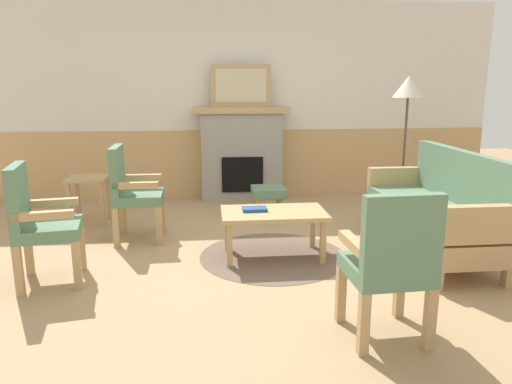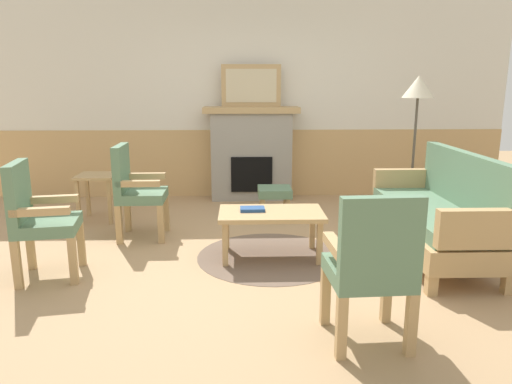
% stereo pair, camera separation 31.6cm
% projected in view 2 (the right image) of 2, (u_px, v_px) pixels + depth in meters
% --- Properties ---
extents(ground_plane, '(14.00, 14.00, 0.00)m').
position_uv_depth(ground_plane, '(257.00, 258.00, 4.45)').
color(ground_plane, tan).
extents(wall_back, '(7.20, 0.14, 2.70)m').
position_uv_depth(wall_back, '(251.00, 104.00, 6.68)').
color(wall_back, silver).
rests_on(wall_back, ground_plane).
extents(fireplace, '(1.30, 0.44, 1.28)m').
position_uv_depth(fireplace, '(251.00, 153.00, 6.59)').
color(fireplace, gray).
rests_on(fireplace, ground_plane).
extents(framed_picture, '(0.80, 0.04, 0.56)m').
position_uv_depth(framed_picture, '(251.00, 86.00, 6.38)').
color(framed_picture, tan).
rests_on(framed_picture, fireplace).
extents(couch, '(0.70, 1.80, 0.98)m').
position_uv_depth(couch, '(436.00, 215.00, 4.41)').
color(couch, tan).
rests_on(couch, ground_plane).
extents(coffee_table, '(0.96, 0.56, 0.44)m').
position_uv_depth(coffee_table, '(271.00, 217.00, 4.39)').
color(coffee_table, tan).
rests_on(coffee_table, ground_plane).
extents(round_rug, '(1.38, 1.38, 0.01)m').
position_uv_depth(round_rug, '(271.00, 256.00, 4.47)').
color(round_rug, brown).
rests_on(round_rug, ground_plane).
extents(book_on_table, '(0.23, 0.15, 0.03)m').
position_uv_depth(book_on_table, '(252.00, 209.00, 4.40)').
color(book_on_table, navy).
rests_on(book_on_table, coffee_table).
extents(footstool, '(0.40, 0.40, 0.36)m').
position_uv_depth(footstool, '(275.00, 194.00, 5.76)').
color(footstool, tan).
rests_on(footstool, ground_plane).
extents(armchair_near_fireplace, '(0.49, 0.49, 0.98)m').
position_uv_depth(armchair_near_fireplace, '(135.00, 187.00, 4.93)').
color(armchair_near_fireplace, tan).
rests_on(armchair_near_fireplace, ground_plane).
extents(armchair_by_window_left, '(0.55, 0.55, 0.98)m').
position_uv_depth(armchair_by_window_left, '(38.00, 215.00, 3.89)').
color(armchair_by_window_left, tan).
rests_on(armchair_by_window_left, ground_plane).
extents(armchair_front_left, '(0.50, 0.50, 0.98)m').
position_uv_depth(armchair_front_left, '(372.00, 263.00, 2.85)').
color(armchair_front_left, tan).
rests_on(armchair_front_left, ground_plane).
extents(side_table, '(0.44, 0.44, 0.55)m').
position_uv_depth(side_table, '(97.00, 184.00, 5.58)').
color(side_table, tan).
rests_on(side_table, ground_plane).
extents(floor_lamp_by_couch, '(0.36, 0.36, 1.68)m').
position_uv_depth(floor_lamp_by_couch, '(418.00, 96.00, 5.42)').
color(floor_lamp_by_couch, '#332D28').
rests_on(floor_lamp_by_couch, ground_plane).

